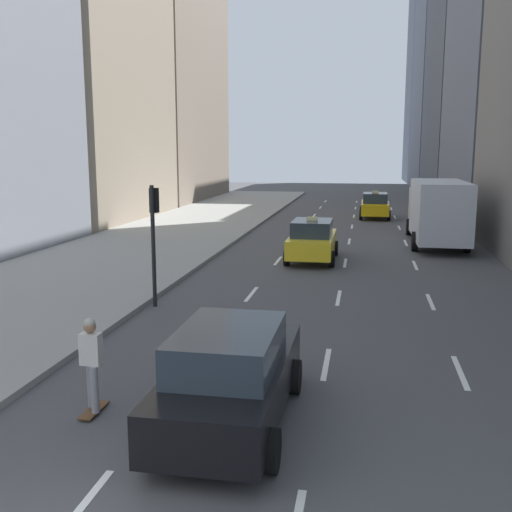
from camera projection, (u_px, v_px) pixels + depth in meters
The scene contains 10 objects.
sidewalk_left at pixel (175, 233), 33.12m from camera, with size 8.00×66.00×0.15m, color gray.
lane_markings at pixel (347, 251), 27.57m from camera, with size 5.72×56.00×0.01m.
building_row_left at pixel (66, 1), 34.47m from camera, with size 6.00×59.81×28.40m.
building_row_right at pixel (477, 48), 48.94m from camera, with size 6.00×92.56×28.10m.
taxi_lead at pixel (375, 205), 40.70m from camera, with size 2.02×4.40×1.87m.
taxi_second at pixel (312, 240), 25.07m from camera, with size 2.02×4.40×1.87m.
sedan_black_near at pixel (231, 375), 10.01m from camera, with size 2.02×4.68×1.76m.
box_truck at pixel (437, 210), 29.21m from camera, with size 2.58×8.40×3.15m.
skateboarder at pixel (91, 361), 10.46m from camera, with size 0.36×0.80×1.75m.
traffic_light_pole at pixel (154, 226), 17.52m from camera, with size 0.24×0.42×3.60m.
Camera 1 is at (3.32, -4.50, 4.61)m, focal length 42.00 mm.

